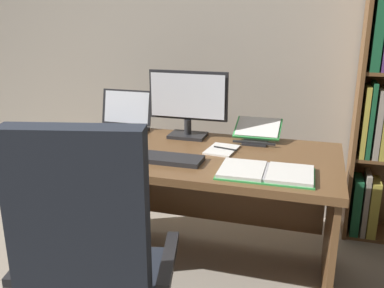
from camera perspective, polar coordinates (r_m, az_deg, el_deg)
wall_back at (r=3.13m, az=3.61°, el=14.93°), size 4.64×0.12×2.65m
desk at (r=2.44m, az=0.83°, el=-4.94°), size 1.55×0.81×0.72m
office_chair at (r=1.75m, az=-13.11°, el=-17.39°), size 0.68×0.60×1.11m
monitor at (r=2.54m, az=-0.55°, el=5.37°), size 0.48×0.16×0.40m
laptop at (r=2.75m, az=-9.58°, el=2.81°), size 0.34×0.30×0.25m
keyboard at (r=2.18m, az=-4.05°, el=-1.90°), size 0.42×0.15×0.02m
computer_mouse at (r=2.30m, az=-11.07°, el=-0.98°), size 0.06×0.10×0.04m
reading_stand_with_book at (r=2.54m, az=8.78°, el=1.79°), size 0.27×0.25×0.12m
open_binder at (r=2.02m, az=9.90°, el=-3.77°), size 0.45×0.27×0.02m
notepad at (r=2.34m, az=4.04°, el=-0.76°), size 0.17×0.23×0.01m
pen at (r=2.33m, az=4.52°, el=-0.59°), size 0.14×0.04×0.01m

